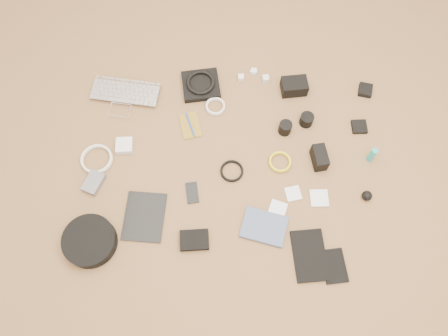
{
  "coord_description": "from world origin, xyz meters",
  "views": [
    {
      "loc": [
        0.03,
        -0.82,
        1.89
      ],
      "look_at": [
        -0.01,
        -0.04,
        0.02
      ],
      "focal_mm": 35.0,
      "sensor_mm": 36.0,
      "label": 1
    }
  ],
  "objects_px": {
    "phone": "(192,193)",
    "headphone_case": "(90,241)",
    "laptop": "(123,100)",
    "paperback": "(260,242)",
    "tablet": "(144,217)",
    "dslr_camera": "(294,86)"
  },
  "relations": [
    {
      "from": "tablet",
      "to": "headphone_case",
      "type": "bearing_deg",
      "value": -147.7
    },
    {
      "from": "laptop",
      "to": "paperback",
      "type": "bearing_deg",
      "value": -38.89
    },
    {
      "from": "headphone_case",
      "to": "paperback",
      "type": "xyz_separation_m",
      "value": [
        0.74,
        0.04,
        -0.02
      ]
    },
    {
      "from": "phone",
      "to": "headphone_case",
      "type": "xyz_separation_m",
      "value": [
        -0.42,
        -0.25,
        0.03
      ]
    },
    {
      "from": "laptop",
      "to": "dslr_camera",
      "type": "bearing_deg",
      "value": 12.97
    },
    {
      "from": "tablet",
      "to": "headphone_case",
      "type": "xyz_separation_m",
      "value": [
        -0.22,
        -0.13,
        0.03
      ]
    },
    {
      "from": "laptop",
      "to": "headphone_case",
      "type": "relative_size",
      "value": 1.48
    },
    {
      "from": "tablet",
      "to": "paperback",
      "type": "xyz_separation_m",
      "value": [
        0.52,
        -0.09,
        0.0
      ]
    },
    {
      "from": "headphone_case",
      "to": "paperback",
      "type": "relative_size",
      "value": 1.19
    },
    {
      "from": "dslr_camera",
      "to": "phone",
      "type": "distance_m",
      "value": 0.74
    },
    {
      "from": "laptop",
      "to": "dslr_camera",
      "type": "relative_size",
      "value": 2.69
    },
    {
      "from": "phone",
      "to": "laptop",
      "type": "bearing_deg",
      "value": 118.07
    },
    {
      "from": "laptop",
      "to": "headphone_case",
      "type": "xyz_separation_m",
      "value": [
        -0.04,
        -0.72,
        0.02
      ]
    },
    {
      "from": "laptop",
      "to": "phone",
      "type": "xyz_separation_m",
      "value": [
        0.38,
        -0.47,
        -0.01
      ]
    },
    {
      "from": "laptop",
      "to": "tablet",
      "type": "bearing_deg",
      "value": -67.87
    },
    {
      "from": "laptop",
      "to": "headphone_case",
      "type": "height_order",
      "value": "headphone_case"
    },
    {
      "from": "laptop",
      "to": "paperback",
      "type": "distance_m",
      "value": 0.98
    },
    {
      "from": "laptop",
      "to": "phone",
      "type": "bearing_deg",
      "value": -45.21
    },
    {
      "from": "laptop",
      "to": "dslr_camera",
      "type": "distance_m",
      "value": 0.86
    },
    {
      "from": "dslr_camera",
      "to": "tablet",
      "type": "xyz_separation_m",
      "value": [
        -0.67,
        -0.7,
        -0.03
      ]
    },
    {
      "from": "dslr_camera",
      "to": "tablet",
      "type": "height_order",
      "value": "dslr_camera"
    },
    {
      "from": "phone",
      "to": "headphone_case",
      "type": "relative_size",
      "value": 0.44
    }
  ]
}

